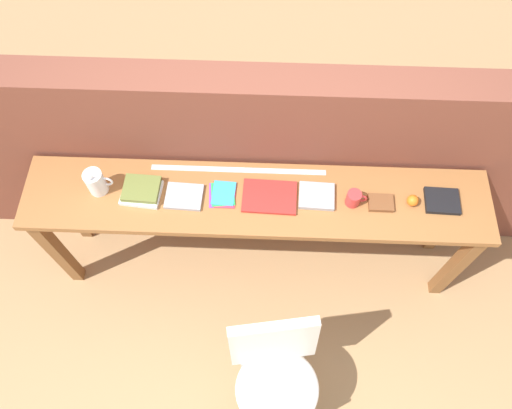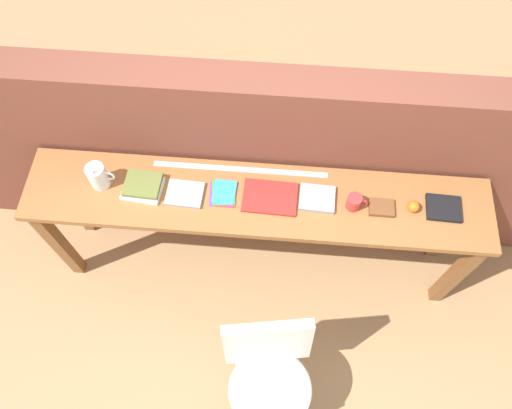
{
  "view_description": "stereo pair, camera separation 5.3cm",
  "coord_description": "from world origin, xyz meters",
  "px_view_note": "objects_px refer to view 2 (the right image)",
  "views": [
    {
      "loc": [
        0.05,
        -0.97,
        3.2
      ],
      "look_at": [
        0.0,
        0.25,
        0.9
      ],
      "focal_mm": 35.0,
      "sensor_mm": 36.0,
      "label": 1
    },
    {
      "loc": [
        0.1,
        -0.96,
        3.2
      ],
      "look_at": [
        0.0,
        0.25,
        0.9
      ],
      "focal_mm": 35.0,
      "sensor_mm": 36.0,
      "label": 2
    }
  ],
  "objects_px": {
    "magazine_cycling": "(185,194)",
    "mug": "(354,202)",
    "book_open_centre": "(270,197)",
    "sports_ball_small": "(414,207)",
    "book_stack_leftmost": "(143,186)",
    "pamphlet_pile_colourful": "(224,193)",
    "book_repair_rightmost": "(444,208)",
    "chair_white_moulded": "(269,373)",
    "pitcher_white": "(98,176)",
    "leather_journal_brown": "(381,208)"
  },
  "relations": [
    {
      "from": "magazine_cycling",
      "to": "chair_white_moulded",
      "type": "bearing_deg",
      "value": -55.21
    },
    {
      "from": "pitcher_white",
      "to": "mug",
      "type": "bearing_deg",
      "value": -1.2
    },
    {
      "from": "mug",
      "to": "book_repair_rightmost",
      "type": "height_order",
      "value": "mug"
    },
    {
      "from": "magazine_cycling",
      "to": "book_repair_rightmost",
      "type": "bearing_deg",
      "value": 3.6
    },
    {
      "from": "book_open_centre",
      "to": "book_stack_leftmost",
      "type": "bearing_deg",
      "value": -178.36
    },
    {
      "from": "book_repair_rightmost",
      "to": "magazine_cycling",
      "type": "bearing_deg",
      "value": -177.06
    },
    {
      "from": "pitcher_white",
      "to": "pamphlet_pile_colourful",
      "type": "distance_m",
      "value": 0.67
    },
    {
      "from": "book_open_centre",
      "to": "sports_ball_small",
      "type": "relative_size",
      "value": 4.62
    },
    {
      "from": "pitcher_white",
      "to": "book_stack_leftmost",
      "type": "xyz_separation_m",
      "value": [
        0.23,
        -0.01,
        -0.05
      ]
    },
    {
      "from": "book_stack_leftmost",
      "to": "book_repair_rightmost",
      "type": "distance_m",
      "value": 1.59
    },
    {
      "from": "mug",
      "to": "leather_journal_brown",
      "type": "xyz_separation_m",
      "value": [
        0.15,
        -0.0,
        -0.03
      ]
    },
    {
      "from": "chair_white_moulded",
      "to": "leather_journal_brown",
      "type": "height_order",
      "value": "leather_journal_brown"
    },
    {
      "from": "book_stack_leftmost",
      "to": "pamphlet_pile_colourful",
      "type": "distance_m",
      "value": 0.43
    },
    {
      "from": "pitcher_white",
      "to": "sports_ball_small",
      "type": "distance_m",
      "value": 1.66
    },
    {
      "from": "chair_white_moulded",
      "to": "book_stack_leftmost",
      "type": "distance_m",
      "value": 1.18
    },
    {
      "from": "magazine_cycling",
      "to": "sports_ball_small",
      "type": "relative_size",
      "value": 3.13
    },
    {
      "from": "pitcher_white",
      "to": "magazine_cycling",
      "type": "relative_size",
      "value": 0.95
    },
    {
      "from": "chair_white_moulded",
      "to": "book_stack_leftmost",
      "type": "relative_size",
      "value": 4.05
    },
    {
      "from": "magazine_cycling",
      "to": "book_repair_rightmost",
      "type": "height_order",
      "value": "book_repair_rightmost"
    },
    {
      "from": "pitcher_white",
      "to": "leather_journal_brown",
      "type": "bearing_deg",
      "value": -1.2
    },
    {
      "from": "chair_white_moulded",
      "to": "magazine_cycling",
      "type": "relative_size",
      "value": 4.6
    },
    {
      "from": "pitcher_white",
      "to": "book_open_centre",
      "type": "xyz_separation_m",
      "value": [
        0.91,
        -0.02,
        -0.07
      ]
    },
    {
      "from": "magazine_cycling",
      "to": "book_open_centre",
      "type": "height_order",
      "value": "magazine_cycling"
    },
    {
      "from": "pitcher_white",
      "to": "magazine_cycling",
      "type": "xyz_separation_m",
      "value": [
        0.46,
        -0.03,
        -0.07
      ]
    },
    {
      "from": "mug",
      "to": "book_stack_leftmost",
      "type": "bearing_deg",
      "value": 179.23
    },
    {
      "from": "book_stack_leftmost",
      "to": "magazine_cycling",
      "type": "height_order",
      "value": "book_stack_leftmost"
    },
    {
      "from": "chair_white_moulded",
      "to": "pitcher_white",
      "type": "distance_m",
      "value": 1.36
    },
    {
      "from": "book_open_centre",
      "to": "leather_journal_brown",
      "type": "height_order",
      "value": "leather_journal_brown"
    },
    {
      "from": "chair_white_moulded",
      "to": "sports_ball_small",
      "type": "distance_m",
      "value": 1.14
    },
    {
      "from": "magazine_cycling",
      "to": "book_stack_leftmost",
      "type": "bearing_deg",
      "value": 177.96
    },
    {
      "from": "chair_white_moulded",
      "to": "magazine_cycling",
      "type": "xyz_separation_m",
      "value": [
        -0.51,
        0.82,
        0.36
      ]
    },
    {
      "from": "book_stack_leftmost",
      "to": "sports_ball_small",
      "type": "relative_size",
      "value": 3.55
    },
    {
      "from": "sports_ball_small",
      "to": "book_stack_leftmost",
      "type": "bearing_deg",
      "value": 179.67
    },
    {
      "from": "pitcher_white",
      "to": "book_repair_rightmost",
      "type": "xyz_separation_m",
      "value": [
        1.82,
        -0.01,
        -0.07
      ]
    },
    {
      "from": "book_open_centre",
      "to": "sports_ball_small",
      "type": "distance_m",
      "value": 0.75
    },
    {
      "from": "chair_white_moulded",
      "to": "book_open_centre",
      "type": "relative_size",
      "value": 3.12
    },
    {
      "from": "magazine_cycling",
      "to": "book_open_centre",
      "type": "xyz_separation_m",
      "value": [
        0.45,
        0.02,
        -0.0
      ]
    },
    {
      "from": "book_open_centre",
      "to": "sports_ball_small",
      "type": "xyz_separation_m",
      "value": [
        0.75,
        -0.01,
        0.02
      ]
    },
    {
      "from": "pitcher_white",
      "to": "mug",
      "type": "relative_size",
      "value": 1.67
    },
    {
      "from": "leather_journal_brown",
      "to": "sports_ball_small",
      "type": "height_order",
      "value": "sports_ball_small"
    },
    {
      "from": "book_repair_rightmost",
      "to": "mug",
      "type": "bearing_deg",
      "value": -175.58
    },
    {
      "from": "leather_journal_brown",
      "to": "mug",
      "type": "bearing_deg",
      "value": 179.17
    },
    {
      "from": "pamphlet_pile_colourful",
      "to": "leather_journal_brown",
      "type": "relative_size",
      "value": 1.25
    },
    {
      "from": "sports_ball_small",
      "to": "magazine_cycling",
      "type": "bearing_deg",
      "value": -179.52
    },
    {
      "from": "leather_journal_brown",
      "to": "pitcher_white",
      "type": "bearing_deg",
      "value": 179.19
    },
    {
      "from": "magazine_cycling",
      "to": "mug",
      "type": "height_order",
      "value": "mug"
    },
    {
      "from": "pitcher_white",
      "to": "leather_journal_brown",
      "type": "height_order",
      "value": "pitcher_white"
    },
    {
      "from": "magazine_cycling",
      "to": "pitcher_white",
      "type": "bearing_deg",
      "value": 178.63
    },
    {
      "from": "book_stack_leftmost",
      "to": "pamphlet_pile_colourful",
      "type": "height_order",
      "value": "book_stack_leftmost"
    },
    {
      "from": "pamphlet_pile_colourful",
      "to": "book_stack_leftmost",
      "type": "bearing_deg",
      "value": -179.43
    }
  ]
}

